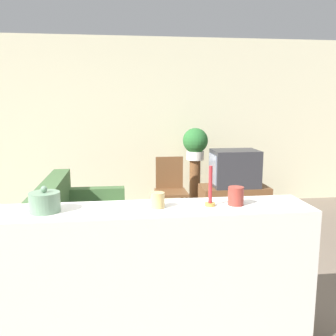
% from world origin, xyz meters
% --- Properties ---
extents(ground_plane, '(14.00, 14.00, 0.00)m').
position_xyz_m(ground_plane, '(0.00, 0.00, 0.00)').
color(ground_plane, '#756656').
extents(wall_back, '(9.00, 0.06, 2.70)m').
position_xyz_m(wall_back, '(0.00, 3.43, 1.35)').
color(wall_back, beige).
rests_on(wall_back, ground_plane).
extents(couch, '(0.89, 1.88, 0.84)m').
position_xyz_m(couch, '(-0.51, 1.24, 0.29)').
color(couch, '#476B3D').
rests_on(couch, ground_plane).
extents(tv_stand, '(0.95, 0.50, 0.50)m').
position_xyz_m(tv_stand, '(1.56, 2.37, 0.25)').
color(tv_stand, brown).
rests_on(tv_stand, ground_plane).
extents(television, '(0.65, 0.48, 0.52)m').
position_xyz_m(television, '(1.55, 2.37, 0.76)').
color(television, '#333338').
rests_on(television, tv_stand).
extents(wooden_chair, '(0.44, 0.44, 0.91)m').
position_xyz_m(wooden_chair, '(0.65, 2.50, 0.49)').
color(wooden_chair, brown).
rests_on(wooden_chair, ground_plane).
extents(plant_stand, '(0.17, 0.17, 0.81)m').
position_xyz_m(plant_stand, '(1.10, 2.94, 0.40)').
color(plant_stand, brown).
rests_on(plant_stand, ground_plane).
extents(potted_plant, '(0.39, 0.39, 0.49)m').
position_xyz_m(potted_plant, '(1.10, 2.94, 1.07)').
color(potted_plant, white).
rests_on(potted_plant, plant_stand).
extents(foreground_counter, '(2.41, 0.44, 1.00)m').
position_xyz_m(foreground_counter, '(0.00, -0.32, 0.50)').
color(foreground_counter, white).
rests_on(foreground_counter, ground_plane).
extents(decorative_bowl, '(0.19, 0.19, 0.17)m').
position_xyz_m(decorative_bowl, '(-0.54, -0.32, 1.06)').
color(decorative_bowl, gray).
rests_on(decorative_bowl, foreground_counter).
extents(candle_jar, '(0.09, 0.09, 0.10)m').
position_xyz_m(candle_jar, '(0.18, -0.32, 1.05)').
color(candle_jar, tan).
rests_on(candle_jar, foreground_counter).
extents(candlestick, '(0.07, 0.07, 0.27)m').
position_xyz_m(candlestick, '(0.53, -0.32, 1.09)').
color(candlestick, '#B7933D').
rests_on(candlestick, foreground_counter).
extents(coffee_tin, '(0.11, 0.11, 0.12)m').
position_xyz_m(coffee_tin, '(0.71, -0.32, 1.06)').
color(coffee_tin, '#99382D').
rests_on(coffee_tin, foreground_counter).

